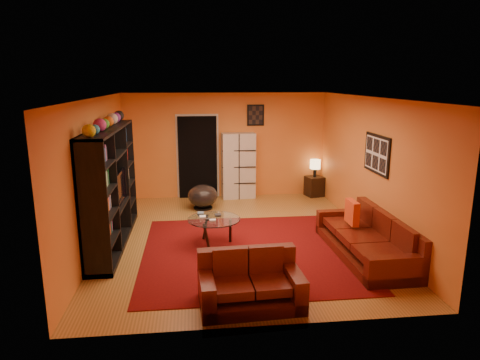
{
  "coord_description": "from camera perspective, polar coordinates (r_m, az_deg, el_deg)",
  "views": [
    {
      "loc": [
        -0.81,
        -7.57,
        2.9
      ],
      "look_at": [
        0.04,
        0.1,
        1.09
      ],
      "focal_mm": 32.0,
      "sensor_mm": 36.0,
      "label": 1
    }
  ],
  "objects": [
    {
      "name": "ceiling",
      "position": [
        7.62,
        -0.25,
        10.94
      ],
      "size": [
        6.0,
        6.0,
        0.0
      ],
      "primitive_type": "plane",
      "rotation": [
        3.14,
        0.0,
        0.0
      ],
      "color": "white",
      "rests_on": "wall_back"
    },
    {
      "name": "wall_right",
      "position": [
        8.41,
        16.95,
        1.65
      ],
      "size": [
        0.0,
        6.0,
        6.0
      ],
      "primitive_type": "plane",
      "rotation": [
        1.57,
        0.0,
        -1.57
      ],
      "color": "orange",
      "rests_on": "floor"
    },
    {
      "name": "side_table",
      "position": [
        11.08,
        9.88,
        -0.83
      ],
      "size": [
        0.48,
        0.48,
        0.5
      ],
      "primitive_type": "cube",
      "rotation": [
        0.0,
        0.0,
        0.24
      ],
      "color": "black",
      "rests_on": "floor"
    },
    {
      "name": "sofa",
      "position": [
        7.59,
        17.12,
        -7.59
      ],
      "size": [
        1.04,
        2.43,
        0.85
      ],
      "rotation": [
        0.0,
        0.0,
        0.02
      ],
      "color": "#4A1109",
      "rests_on": "rug"
    },
    {
      "name": "throw_pillow",
      "position": [
        7.8,
        14.72,
        -4.18
      ],
      "size": [
        0.12,
        0.42,
        0.42
      ],
      "primitive_type": "cube",
      "color": "#EB431A",
      "rests_on": "sofa"
    },
    {
      "name": "loveseat",
      "position": [
        5.81,
        1.28,
        -13.51
      ],
      "size": [
        1.37,
        0.87,
        0.85
      ],
      "rotation": [
        0.0,
        0.0,
        1.62
      ],
      "color": "#4A1109",
      "rests_on": "rug"
    },
    {
      "name": "doorway",
      "position": [
        10.7,
        -5.66,
        3.02
      ],
      "size": [
        0.95,
        0.1,
        2.04
      ],
      "primitive_type": "cube",
      "color": "black",
      "rests_on": "floor"
    },
    {
      "name": "wall_left",
      "position": [
        7.92,
        -18.53,
        0.85
      ],
      "size": [
        0.0,
        6.0,
        6.0
      ],
      "primitive_type": "plane",
      "rotation": [
        1.57,
        0.0,
        1.57
      ],
      "color": "orange",
      "rests_on": "floor"
    },
    {
      "name": "coffee_table",
      "position": [
        7.71,
        -3.49,
        -5.51
      ],
      "size": [
        0.95,
        0.95,
        0.47
      ],
      "rotation": [
        0.0,
        0.0,
        0.01
      ],
      "color": "silver",
      "rests_on": "floor"
    },
    {
      "name": "bowl_chair",
      "position": [
        9.86,
        -4.98,
        -2.15
      ],
      "size": [
        0.68,
        0.68,
        0.56
      ],
      "color": "black",
      "rests_on": "floor"
    },
    {
      "name": "wall_art_right",
      "position": [
        8.08,
        17.79,
        3.31
      ],
      "size": [
        0.03,
        1.0,
        0.7
      ],
      "primitive_type": "cube",
      "color": "black",
      "rests_on": "wall_right"
    },
    {
      "name": "entertainment_unit",
      "position": [
        7.93,
        -16.81,
        -0.87
      ],
      "size": [
        0.45,
        3.0,
        2.1
      ],
      "primitive_type": "cube",
      "color": "black",
      "rests_on": "floor"
    },
    {
      "name": "wall_art_back",
      "position": [
        10.7,
        2.09,
        8.64
      ],
      "size": [
        0.42,
        0.03,
        0.52
      ],
      "primitive_type": "cube",
      "color": "black",
      "rests_on": "wall_back"
    },
    {
      "name": "wall_back",
      "position": [
        10.72,
        -1.94,
        4.61
      ],
      "size": [
        6.0,
        0.0,
        6.0
      ],
      "primitive_type": "plane",
      "rotation": [
        1.57,
        0.0,
        0.0
      ],
      "color": "orange",
      "rests_on": "floor"
    },
    {
      "name": "rug",
      "position": [
        7.51,
        1.12,
        -9.47
      ],
      "size": [
        3.6,
        3.6,
        0.01
      ],
      "primitive_type": "cube",
      "color": "#51090A",
      "rests_on": "floor"
    },
    {
      "name": "tv",
      "position": [
        8.01,
        -16.34,
        -1.04
      ],
      "size": [
        0.99,
        0.13,
        0.57
      ],
      "primitive_type": "imported",
      "rotation": [
        0.0,
        0.0,
        1.57
      ],
      "color": "black",
      "rests_on": "entertainment_unit"
    },
    {
      "name": "storage_cabinet",
      "position": [
        10.64,
        -0.22,
        1.91
      ],
      "size": [
        0.84,
        0.42,
        1.63
      ],
      "primitive_type": "cube",
      "rotation": [
        0.0,
        0.0,
        0.07
      ],
      "color": "silver",
      "rests_on": "floor"
    },
    {
      "name": "wall_front",
      "position": [
        4.91,
        3.5,
        -5.87
      ],
      "size": [
        6.0,
        0.0,
        6.0
      ],
      "primitive_type": "plane",
      "rotation": [
        -1.57,
        0.0,
        0.0
      ],
      "color": "orange",
      "rests_on": "floor"
    },
    {
      "name": "table_lamp",
      "position": [
        10.96,
        9.99,
        2.01
      ],
      "size": [
        0.26,
        0.26,
        0.44
      ],
      "color": "black",
      "rests_on": "side_table"
    },
    {
      "name": "floor",
      "position": [
        8.15,
        -0.23,
        -7.66
      ],
      "size": [
        6.0,
        6.0,
        0.0
      ],
      "primitive_type": "plane",
      "color": "olive",
      "rests_on": "ground"
    }
  ]
}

